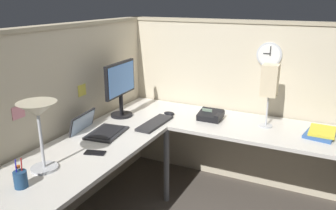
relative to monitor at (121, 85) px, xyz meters
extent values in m
cube|color=beige|center=(-0.57, 0.23, -0.25)|extent=(2.57, 0.10, 1.55)
cube|color=tan|center=(-0.57, 0.23, 0.54)|extent=(2.57, 0.12, 0.03)
cube|color=beige|center=(0.67, -0.90, -0.25)|extent=(0.10, 2.37, 1.55)
cube|color=tan|center=(0.67, -0.90, 0.54)|extent=(0.12, 2.37, 0.03)
cube|color=beige|center=(-0.58, -0.17, -0.31)|extent=(2.35, 0.66, 0.03)
cube|color=beige|center=(0.27, -1.24, -0.31)|extent=(0.66, 1.49, 0.03)
cylinder|color=slate|center=(-0.04, -0.48, -0.67)|extent=(0.05, 0.05, 0.70)
cylinder|color=black|center=(0.00, 0.00, -0.28)|extent=(0.20, 0.20, 0.02)
cylinder|color=black|center=(0.00, 0.00, -0.18)|extent=(0.04, 0.04, 0.20)
cube|color=black|center=(0.00, 0.00, 0.06)|extent=(0.46, 0.05, 0.30)
cube|color=#4C84D8|center=(0.00, -0.02, 0.06)|extent=(0.42, 0.03, 0.26)
cube|color=#232326|center=(-0.42, -0.13, -0.29)|extent=(0.37, 0.28, 0.02)
cube|color=black|center=(-0.42, -0.13, -0.28)|extent=(0.31, 0.21, 0.00)
cube|color=#232326|center=(-0.44, 0.09, -0.25)|extent=(0.35, 0.11, 0.22)
cube|color=#99B2D1|center=(-0.44, 0.09, -0.25)|extent=(0.31, 0.09, 0.18)
cube|color=#232326|center=(-0.06, -0.38, -0.28)|extent=(0.43, 0.15, 0.02)
ellipsoid|color=black|center=(0.21, -0.38, -0.28)|extent=(0.06, 0.10, 0.03)
cylinder|color=#B7BABF|center=(-1.07, -0.12, -0.29)|extent=(0.17, 0.17, 0.02)
cylinder|color=#B7BABF|center=(-1.07, -0.12, -0.09)|extent=(0.02, 0.02, 0.38)
cone|color=#B2A88C|center=(-1.07, -0.12, 0.11)|extent=(0.24, 0.24, 0.09)
cylinder|color=navy|center=(-1.29, -0.16, -0.24)|extent=(0.08, 0.08, 0.10)
cylinder|color=#1E1EB2|center=(-1.30, -0.16, -0.18)|extent=(0.01, 0.01, 0.13)
cylinder|color=#B21E1E|center=(-1.28, -0.17, -0.18)|extent=(0.01, 0.02, 0.13)
cylinder|color=#D8591E|center=(-1.29, -0.15, -0.17)|extent=(0.03, 0.03, 0.01)
cube|color=black|center=(-0.75, -0.27, -0.29)|extent=(0.11, 0.16, 0.01)
cube|color=black|center=(0.27, -0.76, -0.26)|extent=(0.19, 0.20, 0.10)
cube|color=#8CA58C|center=(0.27, -0.73, -0.22)|extent=(0.01, 0.09, 0.04)
cube|color=black|center=(0.27, -0.85, -0.24)|extent=(0.19, 0.04, 0.04)
cube|color=#335999|center=(0.29, -1.67, -0.28)|extent=(0.31, 0.26, 0.02)
cube|color=yellow|center=(0.31, -1.68, -0.26)|extent=(0.27, 0.20, 0.02)
cylinder|color=#B7BABF|center=(0.31, -1.24, -0.29)|extent=(0.11, 0.11, 0.01)
cylinder|color=#B7BABF|center=(0.31, -1.24, -0.15)|extent=(0.02, 0.02, 0.27)
cube|color=beige|center=(0.31, -1.24, 0.11)|extent=(0.13, 0.13, 0.26)
cylinder|color=#B7BABF|center=(0.62, -1.17, 0.27)|extent=(0.03, 0.22, 0.22)
cylinder|color=white|center=(0.60, -1.17, 0.27)|extent=(0.00, 0.19, 0.19)
cube|color=black|center=(0.60, -1.15, 0.28)|extent=(0.00, 0.06, 0.01)
cube|color=black|center=(0.60, -1.18, 0.30)|extent=(0.00, 0.01, 0.08)
cube|color=pink|center=(-0.96, 0.18, 0.01)|extent=(0.10, 0.00, 0.09)
cube|color=#EAD84C|center=(-0.31, 0.18, 0.01)|extent=(0.10, 0.00, 0.10)
camera|label=1|loc=(-2.47, -1.68, 0.75)|focal=36.38mm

